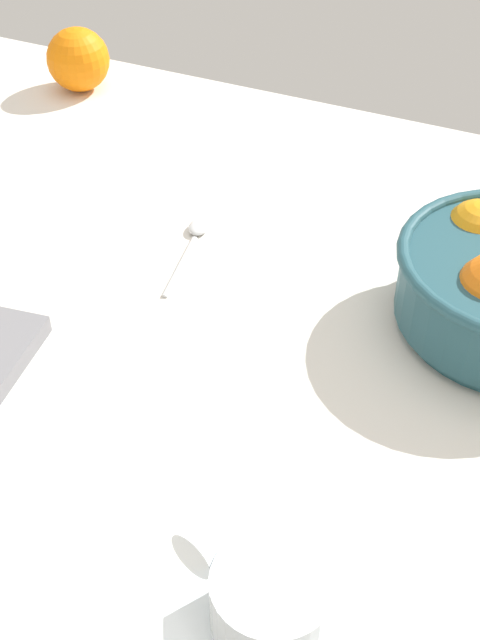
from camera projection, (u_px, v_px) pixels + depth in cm
name	position (u px, v px, depth cm)	size (l,w,h in cm)	color
ground_plane	(244.00, 381.00, 77.24)	(134.20, 104.80, 3.00)	silver
loose_orange_1	(78.00, 59.00, 115.98)	(8.74, 8.74, 8.74)	orange
spoon	(191.00, 242.00, 90.40)	(3.77, 13.76, 1.00)	silver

